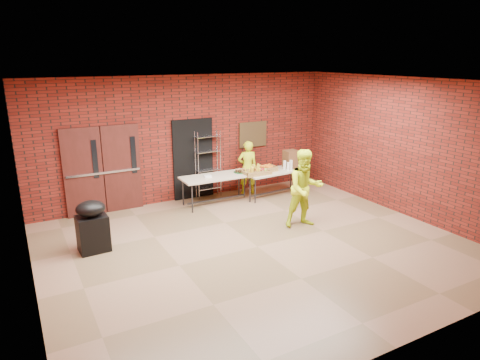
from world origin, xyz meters
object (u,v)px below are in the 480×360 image
Objects in this scene: wire_rack at (208,164)px; covered_grill at (92,226)px; coffee_dispenser at (291,159)px; volunteer_woman at (247,167)px; volunteer_man at (305,189)px; table_left at (217,178)px; table_right at (274,173)px.

wire_rack is 3.87m from covered_grill.
coffee_dispenser reaches higher than covered_grill.
volunteer_man reaches higher than volunteer_woman.
coffee_dispenser is at bearing -19.01° from wire_rack.
table_left is 2.49m from volunteer_man.
table_left is 2.24m from coffee_dispenser.
wire_rack is 1.76× the size of covered_grill.
volunteer_woman is (-0.52, 0.54, 0.09)m from table_right.
volunteer_man is (-1.17, -2.19, -0.07)m from coffee_dispenser.
volunteer_woman is at bearing -13.40° from wire_rack.
covered_grill is at bearing -170.34° from table_right.
volunteer_woman is at bearing 100.14° from volunteer_man.
wire_rack is 2.28m from coffee_dispenser.
volunteer_woman is (-1.11, 0.46, -0.21)m from coffee_dispenser.
covered_grill is 0.59× the size of volunteer_man.
wire_rack reaches higher than covered_grill.
table_right is 1.19× the size of volunteer_woman.
volunteer_woman is 2.65m from volunteer_man.
table_left is 1.24× the size of volunteer_woman.
wire_rack is 1.78m from table_right.
volunteer_man is (1.01, -2.86, -0.03)m from wire_rack.
table_right is at bearing -171.76° from coffee_dispenser.
coffee_dispenser is 1.22m from volunteer_woman.
volunteer_man is at bearing -14.62° from covered_grill.
volunteer_man is (4.34, -0.93, 0.35)m from covered_grill.
wire_rack is 1.23× the size of volunteer_woman.
table_left is 3.54m from covered_grill.
covered_grill reaches higher than table_right.
volunteer_man is at bearing -63.71° from table_left.
coffee_dispenser reaches higher than table_right.
table_left is 1.19m from volunteer_woman.
volunteer_woman is (1.12, 0.40, 0.05)m from table_left.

